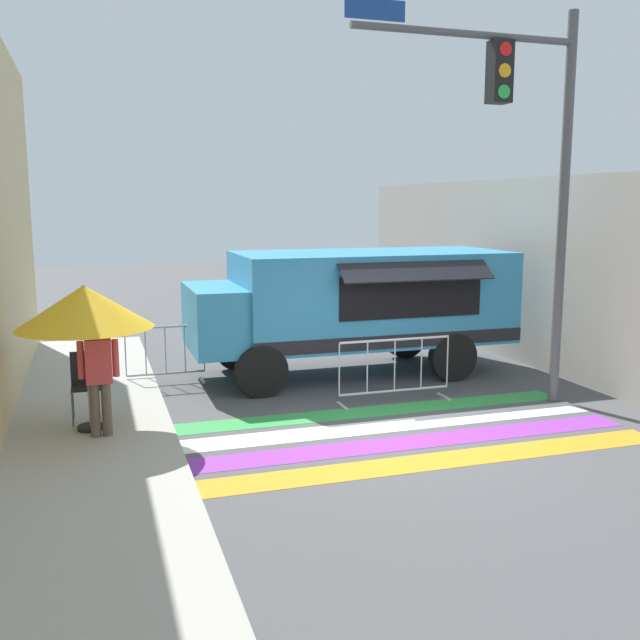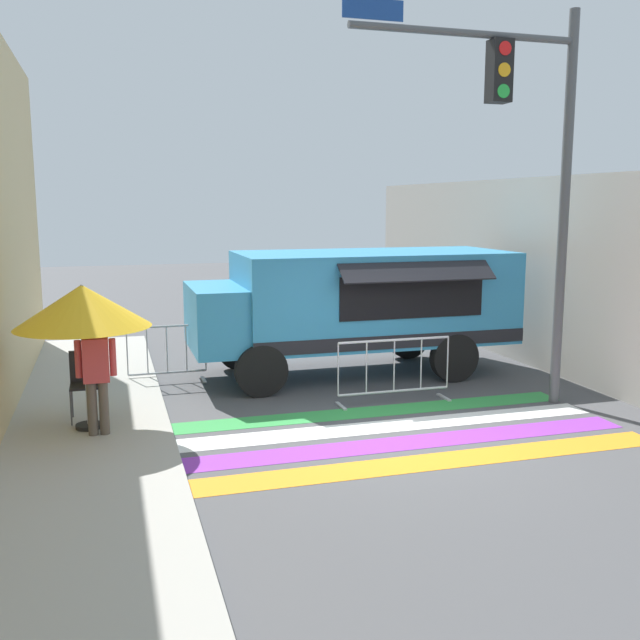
% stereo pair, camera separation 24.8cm
% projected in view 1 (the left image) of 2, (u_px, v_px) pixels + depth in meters
% --- Properties ---
extents(ground_plane, '(60.00, 60.00, 0.00)m').
position_uv_depth(ground_plane, '(403.00, 431.00, 10.23)').
color(ground_plane, '#4C4C4F').
extents(concrete_wall_right, '(0.20, 16.00, 3.74)m').
position_uv_depth(concrete_wall_right, '(539.00, 273.00, 14.03)').
color(concrete_wall_right, '#A39E93').
rests_on(concrete_wall_right, ground_plane).
extents(crosswalk_painted, '(6.40, 2.84, 0.01)m').
position_uv_depth(crosswalk_painted, '(406.00, 433.00, 10.15)').
color(crosswalk_painted, orange).
rests_on(crosswalk_painted, ground_plane).
extents(food_truck, '(6.01, 2.74, 2.34)m').
position_uv_depth(food_truck, '(348.00, 301.00, 13.41)').
color(food_truck, '#338CBF').
rests_on(food_truck, ground_plane).
extents(traffic_signal_pole, '(3.79, 0.29, 6.14)m').
position_uv_depth(traffic_signal_pole, '(528.00, 145.00, 10.93)').
color(traffic_signal_pole, '#515456').
rests_on(traffic_signal_pole, ground_plane).
extents(patio_umbrella, '(1.83, 1.83, 2.01)m').
position_uv_depth(patio_umbrella, '(85.00, 307.00, 9.60)').
color(patio_umbrella, black).
rests_on(patio_umbrella, sidewalk_left).
extents(folding_chair, '(0.43, 0.43, 0.99)m').
position_uv_depth(folding_chair, '(87.00, 379.00, 10.23)').
color(folding_chair, '#4C4C51').
rests_on(folding_chair, sidewalk_left).
extents(vendor_person, '(0.53, 0.21, 1.56)m').
position_uv_depth(vendor_person, '(99.00, 372.00, 9.46)').
color(vendor_person, brown).
rests_on(vendor_person, sidewalk_left).
extents(barricade_front, '(1.95, 0.44, 1.07)m').
position_uv_depth(barricade_front, '(395.00, 371.00, 11.65)').
color(barricade_front, '#B7BABF').
rests_on(barricade_front, ground_plane).
extents(barricade_side, '(1.42, 0.44, 1.07)m').
position_uv_depth(barricade_side, '(166.00, 356.00, 12.85)').
color(barricade_side, '#B7BABF').
rests_on(barricade_side, ground_plane).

